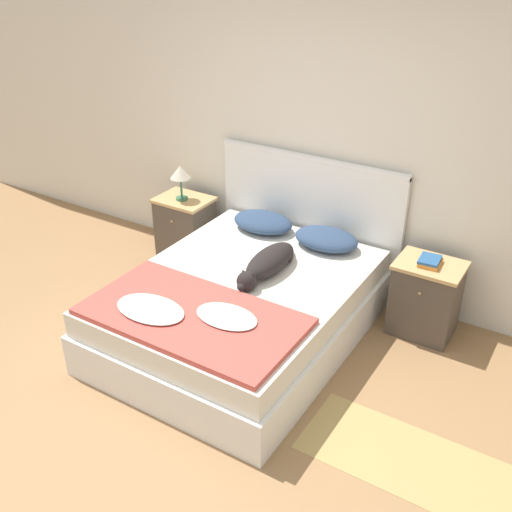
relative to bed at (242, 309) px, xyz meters
The scene contains 13 objects.
ground_plane 1.04m from the bed, 83.68° to the right, with size 16.00×16.00×0.00m, color #997047.
wall_back 1.52m from the bed, 84.31° to the left, with size 9.00×0.06×2.55m.
bed is the anchor object (origin of this frame).
headboard 1.10m from the bed, 90.00° to the left, with size 1.68×0.06×1.15m.
nightstand_left 1.39m from the bed, 145.17° to the left, with size 0.49×0.39×0.60m.
nightstand_right 1.39m from the bed, 34.83° to the left, with size 0.49×0.39×0.60m.
pillow_left 0.91m from the bed, 110.57° to the left, with size 0.53×0.37×0.14m.
pillow_right 0.91m from the bed, 69.43° to the left, with size 0.53×0.37×0.14m.
quilt 0.65m from the bed, 91.10° to the right, with size 1.46×0.79×0.07m.
dog 0.40m from the bed, 57.99° to the left, with size 0.23×0.79×0.18m.
book_stack 1.43m from the bed, 34.43° to the left, with size 0.16×0.19×0.05m.
table_lamp 1.50m from the bed, 146.02° to the left, with size 0.18×0.18×0.32m.
rug 1.59m from the bed, 18.76° to the right, with size 1.24×0.56×0.00m.
Camera 1 is at (1.96, -2.11, 2.76)m, focal length 42.00 mm.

